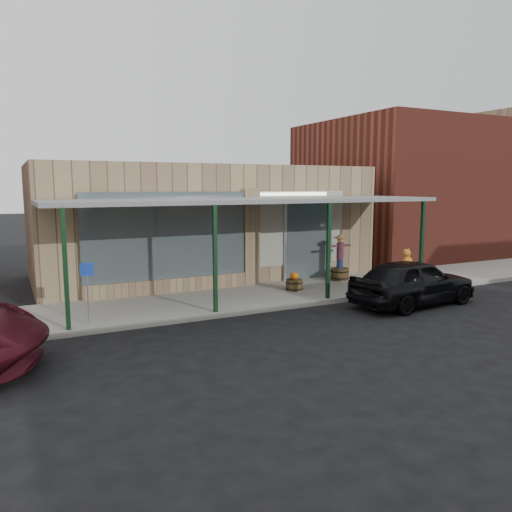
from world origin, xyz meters
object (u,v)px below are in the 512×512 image
barrel_pumpkin (294,283)px  parked_sedan (413,282)px  barrel_scarecrow (340,264)px  handicap_sign (87,285)px

barrel_pumpkin → parked_sedan: parked_sedan is taller
barrel_scarecrow → barrel_pumpkin: size_ratio=2.37×
barrel_scarecrow → handicap_sign: barrel_scarecrow is taller
barrel_scarecrow → barrel_pumpkin: bearing=175.4°
handicap_sign → parked_sedan: handicap_sign is taller
barrel_scarecrow → parked_sedan: bearing=-113.9°
barrel_scarecrow → handicap_sign: 9.13m
handicap_sign → barrel_scarecrow: bearing=21.2°
handicap_sign → barrel_pumpkin: bearing=18.7°
barrel_scarecrow → barrel_pumpkin: (-2.39, -0.83, -0.33)m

